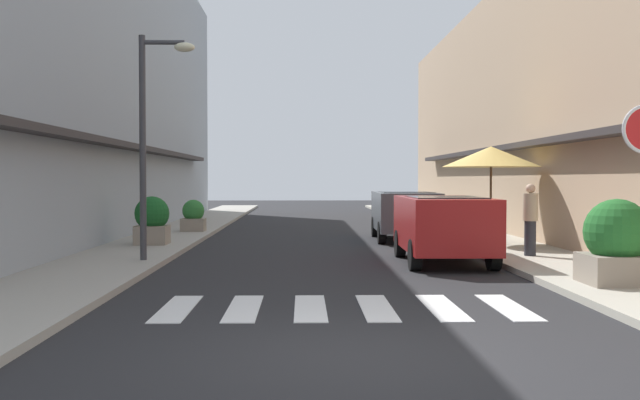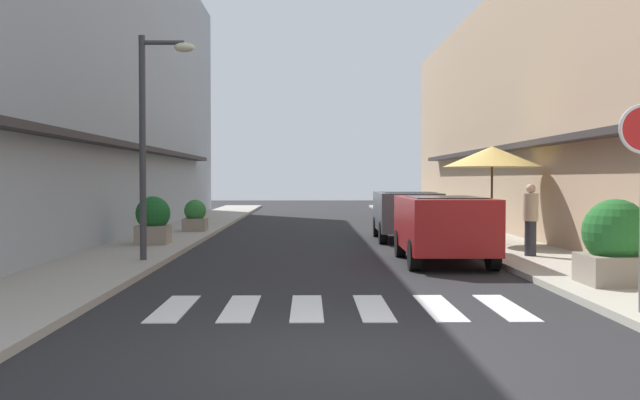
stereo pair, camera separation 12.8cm
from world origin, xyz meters
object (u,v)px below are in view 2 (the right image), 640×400
parked_car_near (443,222)px  street_lamp (152,121)px  parked_car_mid (406,210)px  planter_far (195,216)px  cafe_umbrella (492,157)px  planter_corner (616,243)px  planter_midblock (153,220)px  pedestrian_walking_near (531,218)px

parked_car_near → street_lamp: street_lamp is taller
parked_car_mid → planter_far: parked_car_mid is taller
cafe_umbrella → planter_far: bearing=150.4°
planter_corner → planter_midblock: 11.95m
parked_car_mid → planter_midblock: 7.51m
street_lamp → pedestrian_walking_near: (8.34, 0.68, -2.12)m
street_lamp → pedestrian_walking_near: size_ratio=2.95×
parked_car_near → cafe_umbrella: bearing=61.5°
planter_corner → planter_far: (-8.83, 12.57, -0.18)m
street_lamp → cafe_umbrella: (8.25, 3.82, -0.65)m
cafe_umbrella → planter_far: size_ratio=2.51×
cafe_umbrella → planter_midblock: (-9.05, 0.01, -1.68)m
planter_far → pedestrian_walking_near: (8.78, -8.09, 0.36)m
planter_corner → planter_far: planter_corner is taller
planter_far → pedestrian_walking_near: size_ratio=0.64×
planter_midblock → street_lamp: bearing=-78.2°
planter_midblock → pedestrian_walking_near: (9.14, -3.16, 0.21)m
planter_corner → cafe_umbrella: bearing=91.1°
planter_corner → pedestrian_walking_near: (-0.05, 4.48, 0.17)m
street_lamp → planter_far: bearing=92.8°
planter_midblock → planter_far: size_ratio=1.22×
parked_car_near → planter_far: 10.89m
parked_car_mid → planter_corner: planter_corner is taller
parked_car_mid → pedestrian_walking_near: (2.06, -5.64, 0.05)m
parked_car_mid → pedestrian_walking_near: bearing=-69.9°
cafe_umbrella → planter_midblock: cafe_umbrella is taller
street_lamp → planter_midblock: 4.55m
cafe_umbrella → street_lamp: bearing=-155.1°
parked_car_near → planter_midblock: bearing=152.9°
street_lamp → pedestrian_walking_near: street_lamp is taller
parked_car_near → planter_far: bearing=128.1°
parked_car_mid → cafe_umbrella: (1.96, -2.49, 1.52)m
cafe_umbrella → planter_far: (-8.69, 4.94, -1.82)m
parked_car_mid → planter_midblock: size_ratio=3.22×
cafe_umbrella → planter_corner: cafe_umbrella is taller
cafe_umbrella → parked_car_mid: bearing=128.3°
cafe_umbrella → planter_far: 10.16m
planter_far → pedestrian_walking_near: pedestrian_walking_near is taller
parked_car_near → planter_corner: 4.53m
cafe_umbrella → parked_car_near: bearing=-118.5°
planter_far → parked_car_mid: bearing=-20.0°
pedestrian_walking_near → planter_far: bearing=4.2°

